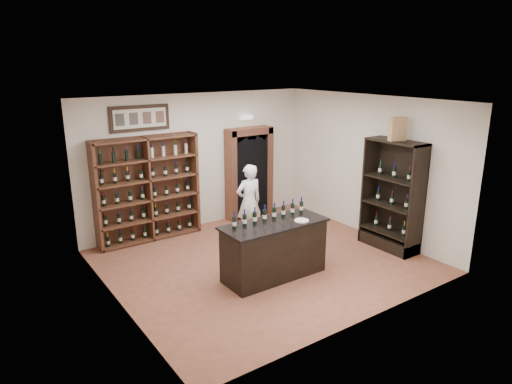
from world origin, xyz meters
TOP-DOWN VIEW (x-y plane):
  - floor at (0.00, 0.00)m, footprint 5.50×5.50m
  - ceiling at (0.00, 0.00)m, footprint 5.50×5.50m
  - wall_back at (0.00, 2.50)m, footprint 5.50×0.04m
  - wall_left at (-2.75, 0.00)m, footprint 0.04×5.00m
  - wall_right at (2.75, 0.00)m, footprint 0.04×5.00m
  - wine_shelf at (-1.30, 2.33)m, footprint 2.20×0.38m
  - framed_picture at (-1.30, 2.47)m, footprint 1.25×0.04m
  - arched_doorway at (1.25, 2.33)m, footprint 1.17×0.35m
  - emergency_light at (1.25, 2.42)m, footprint 0.30×0.10m
  - tasting_counter at (-0.20, -0.60)m, footprint 1.88×0.78m
  - counter_bottle_0 at (-0.92, -0.46)m, footprint 0.07×0.07m
  - counter_bottle_1 at (-0.71, -0.46)m, footprint 0.07×0.07m
  - counter_bottle_2 at (-0.51, -0.46)m, footprint 0.07×0.07m
  - counter_bottle_3 at (-0.30, -0.46)m, footprint 0.07×0.07m
  - counter_bottle_4 at (-0.10, -0.46)m, footprint 0.07×0.07m
  - counter_bottle_5 at (0.11, -0.46)m, footprint 0.07×0.07m
  - counter_bottle_6 at (0.31, -0.46)m, footprint 0.07×0.07m
  - counter_bottle_7 at (0.52, -0.46)m, footprint 0.07×0.07m
  - side_cabinet at (2.52, -0.90)m, footprint 0.48×1.20m
  - shopkeeper at (0.45, 1.15)m, footprint 0.61×0.42m
  - plate at (0.23, -0.81)m, footprint 0.25×0.25m
  - wine_crate at (2.45, -0.92)m, footprint 0.34×0.23m

SIDE VIEW (x-z plane):
  - floor at x=0.00m, z-range 0.00..0.00m
  - tasting_counter at x=-0.20m, z-range -0.01..0.99m
  - side_cabinet at x=2.52m, z-range -0.35..1.85m
  - shopkeeper at x=0.45m, z-range 0.00..1.61m
  - plate at x=0.23m, z-range 1.00..1.02m
  - wine_shelf at x=-1.30m, z-range 0.00..2.20m
  - counter_bottle_0 at x=-0.92m, z-range 0.96..1.26m
  - counter_bottle_1 at x=-0.71m, z-range 0.96..1.26m
  - counter_bottle_2 at x=-0.51m, z-range 0.96..1.26m
  - counter_bottle_3 at x=-0.30m, z-range 0.96..1.26m
  - counter_bottle_4 at x=-0.10m, z-range 0.96..1.26m
  - counter_bottle_5 at x=0.11m, z-range 0.96..1.26m
  - counter_bottle_6 at x=0.31m, z-range 0.96..1.26m
  - counter_bottle_7 at x=0.52m, z-range 0.96..1.26m
  - arched_doorway at x=1.25m, z-range 0.05..2.22m
  - wall_back at x=0.00m, z-range 0.00..3.00m
  - wall_left at x=-2.75m, z-range 0.00..3.00m
  - wall_right at x=2.75m, z-range 0.00..3.00m
  - emergency_light at x=1.25m, z-range 2.35..2.45m
  - wine_crate at x=2.45m, z-range 2.20..2.65m
  - framed_picture at x=-1.30m, z-range 2.29..2.81m
  - ceiling at x=0.00m, z-range 3.00..3.00m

